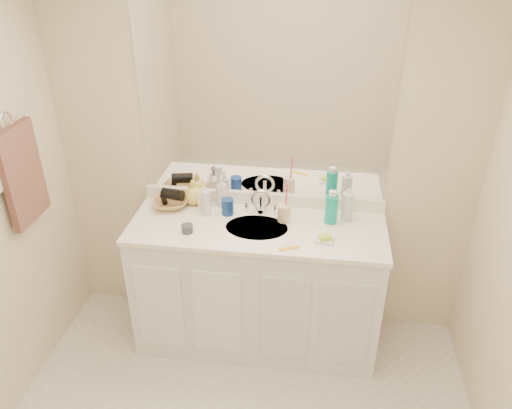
% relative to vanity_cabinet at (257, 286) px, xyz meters
% --- Properties ---
extents(wall_back, '(2.60, 0.02, 2.40)m').
position_rel_vanity_cabinet_xyz_m(wall_back, '(0.00, 0.28, 0.77)').
color(wall_back, beige).
rests_on(wall_back, floor).
extents(vanity_cabinet, '(1.50, 0.55, 0.85)m').
position_rel_vanity_cabinet_xyz_m(vanity_cabinet, '(0.00, 0.00, 0.00)').
color(vanity_cabinet, silver).
rests_on(vanity_cabinet, floor).
extents(countertop, '(1.52, 0.57, 0.03)m').
position_rel_vanity_cabinet_xyz_m(countertop, '(0.00, 0.00, 0.44)').
color(countertop, white).
rests_on(countertop, vanity_cabinet).
extents(backsplash, '(1.52, 0.03, 0.08)m').
position_rel_vanity_cabinet_xyz_m(backsplash, '(0.00, 0.26, 0.50)').
color(backsplash, white).
rests_on(backsplash, countertop).
extents(sink_basin, '(0.37, 0.37, 0.02)m').
position_rel_vanity_cabinet_xyz_m(sink_basin, '(0.00, -0.02, 0.44)').
color(sink_basin, beige).
rests_on(sink_basin, countertop).
extents(faucet, '(0.02, 0.02, 0.11)m').
position_rel_vanity_cabinet_xyz_m(faucet, '(0.00, 0.16, 0.51)').
color(faucet, silver).
rests_on(faucet, countertop).
extents(mirror, '(1.48, 0.01, 1.20)m').
position_rel_vanity_cabinet_xyz_m(mirror, '(0.00, 0.27, 1.14)').
color(mirror, white).
rests_on(mirror, wall_back).
extents(blue_mug, '(0.09, 0.09, 0.10)m').
position_rel_vanity_cabinet_xyz_m(blue_mug, '(-0.20, 0.11, 0.51)').
color(blue_mug, navy).
rests_on(blue_mug, countertop).
extents(tan_cup, '(0.09, 0.09, 0.11)m').
position_rel_vanity_cabinet_xyz_m(tan_cup, '(0.15, 0.08, 0.51)').
color(tan_cup, beige).
rests_on(tan_cup, countertop).
extents(toothbrush, '(0.02, 0.04, 0.21)m').
position_rel_vanity_cabinet_xyz_m(toothbrush, '(0.16, 0.08, 0.60)').
color(toothbrush, '#E23B5C').
rests_on(toothbrush, tan_cup).
extents(mouthwash_bottle, '(0.09, 0.09, 0.17)m').
position_rel_vanity_cabinet_xyz_m(mouthwash_bottle, '(0.43, 0.10, 0.54)').
color(mouthwash_bottle, '#0D9D90').
rests_on(mouthwash_bottle, countertop).
extents(clear_pump_bottle, '(0.08, 0.08, 0.17)m').
position_rel_vanity_cabinet_xyz_m(clear_pump_bottle, '(0.52, 0.15, 0.54)').
color(clear_pump_bottle, silver).
rests_on(clear_pump_bottle, countertop).
extents(soap_dish, '(0.12, 0.10, 0.01)m').
position_rel_vanity_cabinet_xyz_m(soap_dish, '(0.40, -0.11, 0.46)').
color(soap_dish, silver).
rests_on(soap_dish, countertop).
extents(green_soap, '(0.08, 0.07, 0.02)m').
position_rel_vanity_cabinet_xyz_m(green_soap, '(0.40, -0.11, 0.48)').
color(green_soap, '#C3E638').
rests_on(green_soap, soap_dish).
extents(orange_comb, '(0.12, 0.07, 0.00)m').
position_rel_vanity_cabinet_xyz_m(orange_comb, '(0.21, -0.22, 0.46)').
color(orange_comb, '#FFAA1A').
rests_on(orange_comb, countertop).
extents(dark_jar, '(0.08, 0.08, 0.05)m').
position_rel_vanity_cabinet_xyz_m(dark_jar, '(-0.39, -0.13, 0.48)').
color(dark_jar, '#3A3A41').
rests_on(dark_jar, countertop).
extents(extra_white_bottle, '(0.06, 0.06, 0.16)m').
position_rel_vanity_cabinet_xyz_m(extra_white_bottle, '(-0.32, 0.08, 0.54)').
color(extra_white_bottle, silver).
rests_on(extra_white_bottle, countertop).
extents(soap_bottle_white, '(0.08, 0.09, 0.20)m').
position_rel_vanity_cabinet_xyz_m(soap_bottle_white, '(-0.25, 0.22, 0.55)').
color(soap_bottle_white, silver).
rests_on(soap_bottle_white, countertop).
extents(soap_bottle_cream, '(0.08, 0.08, 0.15)m').
position_rel_vanity_cabinet_xyz_m(soap_bottle_cream, '(-0.35, 0.16, 0.53)').
color(soap_bottle_cream, '#EFE1C3').
rests_on(soap_bottle_cream, countertop).
extents(soap_bottle_yellow, '(0.16, 0.16, 0.16)m').
position_rel_vanity_cabinet_xyz_m(soap_bottle_yellow, '(-0.44, 0.21, 0.54)').
color(soap_bottle_yellow, '#DECD56').
rests_on(soap_bottle_yellow, countertop).
extents(wicker_basket, '(0.26, 0.26, 0.05)m').
position_rel_vanity_cabinet_xyz_m(wicker_basket, '(-0.57, 0.15, 0.48)').
color(wicker_basket, '#AE8146').
rests_on(wicker_basket, countertop).
extents(hair_dryer, '(0.15, 0.09, 0.07)m').
position_rel_vanity_cabinet_xyz_m(hair_dryer, '(-0.55, 0.15, 0.54)').
color(hair_dryer, black).
rests_on(hair_dryer, wicker_basket).
extents(towel_ring, '(0.01, 0.11, 0.11)m').
position_rel_vanity_cabinet_xyz_m(towel_ring, '(-1.27, -0.25, 1.12)').
color(towel_ring, silver).
rests_on(towel_ring, wall_left).
extents(hand_towel, '(0.04, 0.32, 0.55)m').
position_rel_vanity_cabinet_xyz_m(hand_towel, '(-1.25, -0.25, 0.82)').
color(hand_towel, '#4F312A').
rests_on(hand_towel, towel_ring).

